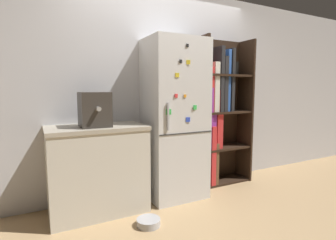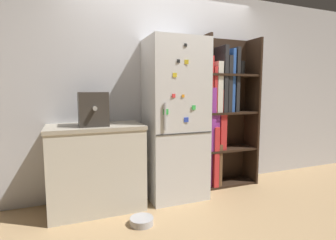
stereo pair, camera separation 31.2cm
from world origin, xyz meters
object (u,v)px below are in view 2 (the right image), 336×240
at_px(refrigerator, 175,120).
at_px(espresso_machine, 93,109).
at_px(pet_bowl, 142,221).
at_px(bookshelf, 221,113).

bearing_deg(refrigerator, espresso_machine, -177.00).
relative_size(refrigerator, pet_bowl, 8.22).
bearing_deg(refrigerator, pet_bowl, -136.85).
bearing_deg(bookshelf, refrigerator, -169.17).
xyz_separation_m(refrigerator, espresso_machine, (-0.96, -0.05, 0.16)).
distance_m(refrigerator, espresso_machine, 0.97).
relative_size(refrigerator, espresso_machine, 5.35).
height_order(refrigerator, pet_bowl, refrigerator).
distance_m(refrigerator, pet_bowl, 1.21).
bearing_deg(pet_bowl, espresso_machine, 127.57).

